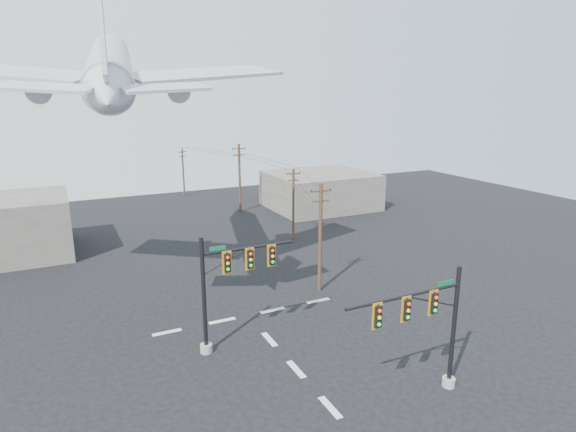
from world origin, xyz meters
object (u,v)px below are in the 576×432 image
utility_pole_a (320,236)px  utility_pole_d (183,172)px  signal_mast_far (227,286)px  utility_pole_c (240,177)px  utility_pole_b (293,203)px  signal_mast_near (430,327)px  airliner (110,67)px

utility_pole_a → utility_pole_d: bearing=97.3°
signal_mast_far → utility_pole_c: bearing=68.5°
signal_mast_far → utility_pole_b: utility_pole_b is taller
signal_mast_near → utility_pole_a: size_ratio=0.82×
signal_mast_far → airliner: (-4.60, 11.33, 13.59)m
signal_mast_far → airliner: size_ratio=0.28×
utility_pole_a → utility_pole_c: 28.78m
utility_pole_b → airliner: airliner is taller
signal_mast_near → signal_mast_far: bearing=130.0°
utility_pole_d → utility_pole_a: bearing=-112.5°
signal_mast_near → utility_pole_d: utility_pole_d is taller
signal_mast_far → utility_pole_b: bearing=53.6°
airliner → signal_mast_far: bearing=-150.4°
utility_pole_d → airliner: bearing=-134.0°
utility_pole_a → utility_pole_c: (3.56, 28.56, 0.16)m
utility_pole_c → airliner: bearing=-129.5°
utility_pole_c → signal_mast_near: bearing=-98.2°
utility_pole_a → utility_pole_c: bearing=89.1°
utility_pole_c → airliner: size_ratio=0.34×
signal_mast_near → utility_pole_c: bearing=82.9°
signal_mast_near → utility_pole_a: (1.88, 15.07, 0.67)m
utility_pole_d → airliner: size_ratio=0.28×
signal_mast_far → utility_pole_b: size_ratio=0.95×
signal_mast_near → signal_mast_far: signal_mast_far is taller
signal_mast_near → airliner: 28.00m
signal_mast_near → signal_mast_far: 12.44m
utility_pole_a → utility_pole_d: 42.44m
signal_mast_near → utility_pole_d: bearing=89.0°
utility_pole_a → airliner: size_ratio=0.33×
utility_pole_b → airliner: size_ratio=0.29×
utility_pole_a → utility_pole_c: size_ratio=0.97×
signal_mast_near → airliner: size_ratio=0.27×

